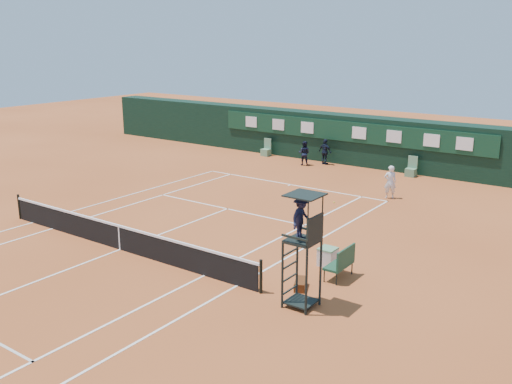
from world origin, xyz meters
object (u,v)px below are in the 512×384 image
at_px(tennis_net, 119,237).
at_px(cooler, 328,257).
at_px(umpire_chair, 302,227).
at_px(player_bench, 342,262).
at_px(player, 390,182).

bearing_deg(tennis_net, cooler, 24.19).
height_order(umpire_chair, cooler, umpire_chair).
bearing_deg(player_bench, cooler, 141.46).
relative_size(cooler, player, 0.39).
xyz_separation_m(umpire_chair, player_bench, (0.06, 2.45, -1.86)).
relative_size(player_bench, cooler, 1.86).
distance_m(player_bench, cooler, 1.20).
bearing_deg(player_bench, umpire_chair, -91.31).
bearing_deg(cooler, player_bench, -38.54).
height_order(player_bench, cooler, player_bench).
relative_size(tennis_net, cooler, 20.00).
relative_size(tennis_net, player, 7.85).
distance_m(tennis_net, umpire_chair, 8.09).
xyz_separation_m(tennis_net, cooler, (7.00, 3.14, -0.18)).
xyz_separation_m(umpire_chair, player, (-2.53, 12.50, -1.64)).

